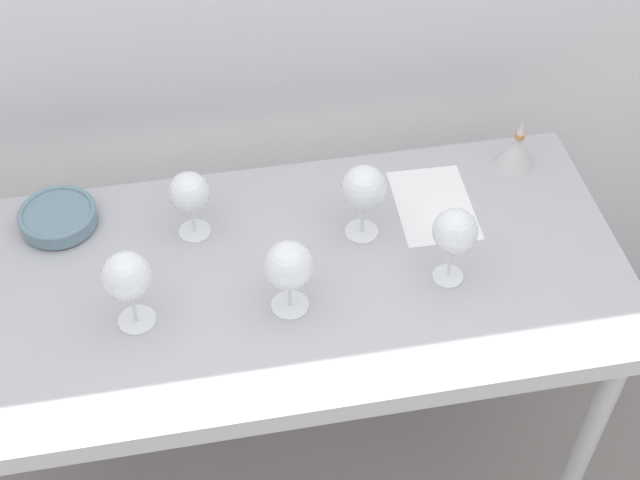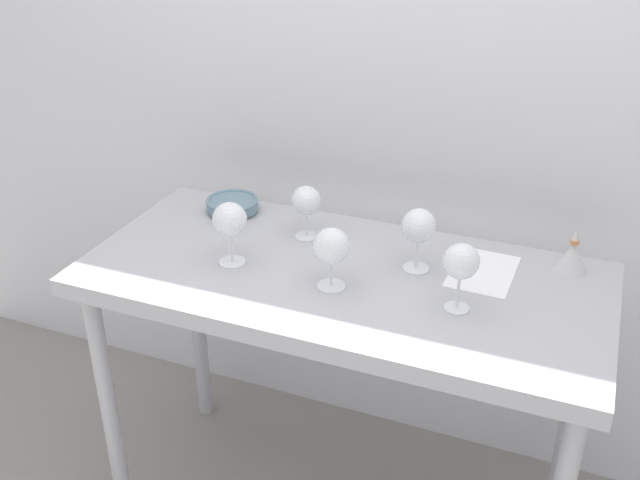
{
  "view_description": "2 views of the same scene",
  "coord_description": "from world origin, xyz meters",
  "px_view_note": "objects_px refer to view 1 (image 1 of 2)",
  "views": [
    {
      "loc": [
        -0.13,
        -1.16,
        2.24
      ],
      "look_at": [
        0.07,
        -0.02,
        1.0
      ],
      "focal_mm": 49.26,
      "sensor_mm": 36.0,
      "label": 1
    },
    {
      "loc": [
        0.57,
        -1.6,
        1.89
      ],
      "look_at": [
        -0.07,
        0.0,
        0.98
      ],
      "focal_mm": 41.23,
      "sensor_mm": 36.0,
      "label": 2
    }
  ],
  "objects_px": {
    "tasting_sheet_upper": "(434,205)",
    "wine_glass_far_left": "(189,194)",
    "wine_glass_near_right": "(455,233)",
    "decanter_funnel": "(517,151)",
    "wine_glass_near_center": "(289,267)",
    "wine_glass_near_left": "(127,278)",
    "wine_glass_far_right": "(364,189)",
    "tasting_bowl": "(58,217)"
  },
  "relations": [
    {
      "from": "tasting_sheet_upper",
      "to": "wine_glass_far_left",
      "type": "bearing_deg",
      "value": -179.87
    },
    {
      "from": "wine_glass_near_right",
      "to": "decanter_funnel",
      "type": "relative_size",
      "value": 1.41
    },
    {
      "from": "wine_glass_far_left",
      "to": "tasting_sheet_upper",
      "type": "bearing_deg",
      "value": -1.55
    },
    {
      "from": "wine_glass_far_left",
      "to": "wine_glass_near_center",
      "type": "height_order",
      "value": "wine_glass_near_center"
    },
    {
      "from": "wine_glass_far_left",
      "to": "wine_glass_near_right",
      "type": "xyz_separation_m",
      "value": [
        0.49,
        -0.22,
        0.02
      ]
    },
    {
      "from": "wine_glass_near_center",
      "to": "decanter_funnel",
      "type": "relative_size",
      "value": 1.31
    },
    {
      "from": "decanter_funnel",
      "to": "wine_glass_far_left",
      "type": "bearing_deg",
      "value": -173.61
    },
    {
      "from": "wine_glass_near_right",
      "to": "wine_glass_near_left",
      "type": "height_order",
      "value": "same"
    },
    {
      "from": "tasting_sheet_upper",
      "to": "wine_glass_far_right",
      "type": "bearing_deg",
      "value": -162.06
    },
    {
      "from": "wine_glass_near_center",
      "to": "tasting_bowl",
      "type": "xyz_separation_m",
      "value": [
        -0.45,
        0.3,
        -0.09
      ]
    },
    {
      "from": "tasting_sheet_upper",
      "to": "decanter_funnel",
      "type": "xyz_separation_m",
      "value": [
        0.21,
        0.1,
        0.04
      ]
    },
    {
      "from": "wine_glass_near_left",
      "to": "tasting_bowl",
      "type": "distance_m",
      "value": 0.34
    },
    {
      "from": "wine_glass_near_left",
      "to": "tasting_sheet_upper",
      "type": "xyz_separation_m",
      "value": [
        0.65,
        0.2,
        -0.13
      ]
    },
    {
      "from": "tasting_bowl",
      "to": "tasting_sheet_upper",
      "type": "bearing_deg",
      "value": -6.09
    },
    {
      "from": "wine_glass_near_center",
      "to": "tasting_bowl",
      "type": "height_order",
      "value": "wine_glass_near_center"
    },
    {
      "from": "wine_glass_near_center",
      "to": "wine_glass_far_right",
      "type": "xyz_separation_m",
      "value": [
        0.18,
        0.17,
        0.01
      ]
    },
    {
      "from": "wine_glass_far_right",
      "to": "tasting_bowl",
      "type": "distance_m",
      "value": 0.65
    },
    {
      "from": "wine_glass_near_center",
      "to": "tasting_bowl",
      "type": "bearing_deg",
      "value": 145.78
    },
    {
      "from": "wine_glass_near_left",
      "to": "wine_glass_near_center",
      "type": "bearing_deg",
      "value": -3.11
    },
    {
      "from": "wine_glass_near_left",
      "to": "wine_glass_near_center",
      "type": "relative_size",
      "value": 1.07
    },
    {
      "from": "wine_glass_far_left",
      "to": "wine_glass_near_right",
      "type": "bearing_deg",
      "value": -23.84
    },
    {
      "from": "wine_glass_near_right",
      "to": "tasting_bowl",
      "type": "height_order",
      "value": "wine_glass_near_right"
    },
    {
      "from": "decanter_funnel",
      "to": "wine_glass_near_right",
      "type": "bearing_deg",
      "value": -128.87
    },
    {
      "from": "wine_glass_far_left",
      "to": "tasting_bowl",
      "type": "bearing_deg",
      "value": 165.77
    },
    {
      "from": "tasting_bowl",
      "to": "decanter_funnel",
      "type": "bearing_deg",
      "value": 0.62
    },
    {
      "from": "wine_glass_far_left",
      "to": "wine_glass_near_left",
      "type": "xyz_separation_m",
      "value": [
        -0.13,
        -0.22,
        0.02
      ]
    },
    {
      "from": "wine_glass_near_center",
      "to": "tasting_bowl",
      "type": "relative_size",
      "value": 1.02
    },
    {
      "from": "wine_glass_far_right",
      "to": "tasting_sheet_upper",
      "type": "distance_m",
      "value": 0.22
    },
    {
      "from": "tasting_bowl",
      "to": "wine_glass_near_center",
      "type": "bearing_deg",
      "value": -34.22
    },
    {
      "from": "wine_glass_far_left",
      "to": "wine_glass_near_center",
      "type": "relative_size",
      "value": 0.95
    },
    {
      "from": "wine_glass_near_right",
      "to": "wine_glass_near_center",
      "type": "relative_size",
      "value": 1.07
    },
    {
      "from": "wine_glass_near_right",
      "to": "wine_glass_near_left",
      "type": "bearing_deg",
      "value": -179.95
    },
    {
      "from": "wine_glass_near_left",
      "to": "tasting_bowl",
      "type": "relative_size",
      "value": 1.1
    },
    {
      "from": "wine_glass_near_left",
      "to": "wine_glass_far_right",
      "type": "distance_m",
      "value": 0.5
    },
    {
      "from": "tasting_sheet_upper",
      "to": "decanter_funnel",
      "type": "distance_m",
      "value": 0.24
    },
    {
      "from": "wine_glass_near_left",
      "to": "tasting_bowl",
      "type": "bearing_deg",
      "value": 117.64
    },
    {
      "from": "wine_glass_near_right",
      "to": "tasting_sheet_upper",
      "type": "xyz_separation_m",
      "value": [
        0.03,
        0.2,
        -0.13
      ]
    },
    {
      "from": "wine_glass_near_center",
      "to": "wine_glass_far_right",
      "type": "height_order",
      "value": "wine_glass_far_right"
    },
    {
      "from": "wine_glass_near_right",
      "to": "wine_glass_far_right",
      "type": "relative_size",
      "value": 1.01
    },
    {
      "from": "wine_glass_near_center",
      "to": "wine_glass_far_right",
      "type": "relative_size",
      "value": 0.94
    },
    {
      "from": "decanter_funnel",
      "to": "wine_glass_far_right",
      "type": "bearing_deg",
      "value": -159.26
    },
    {
      "from": "wine_glass_near_left",
      "to": "tasting_bowl",
      "type": "xyz_separation_m",
      "value": [
        -0.15,
        0.29,
        -0.1
      ]
    }
  ]
}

